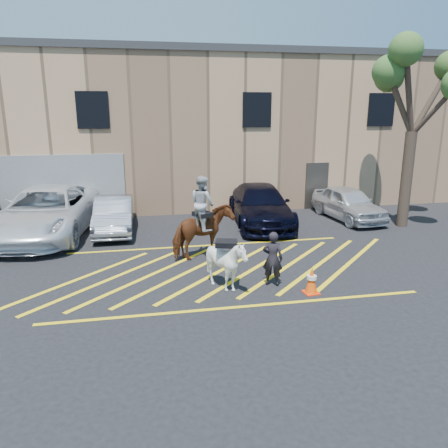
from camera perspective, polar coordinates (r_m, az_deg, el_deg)
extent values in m
plane|color=black|center=(13.34, -0.65, -5.66)|extent=(90.00, 90.00, 0.00)
imported|color=white|center=(17.67, -22.13, 1.46)|extent=(3.75, 6.83, 1.81)
imported|color=#9396A0|center=(17.48, -14.20, 1.17)|extent=(1.43, 4.06, 1.34)
imported|color=black|center=(18.15, 4.75, 2.46)|extent=(2.70, 5.59, 1.57)
imported|color=silver|center=(19.59, 15.91, 2.62)|extent=(2.07, 4.28, 1.41)
imported|color=black|center=(11.88, 6.37, -4.52)|extent=(0.65, 0.56, 1.51)
cube|color=tan|center=(24.41, -5.91, 12.08)|extent=(32.00, 10.00, 7.00)
cube|color=#2D2D30|center=(24.51, -6.15, 20.63)|extent=(32.20, 10.20, 0.30)
cube|color=black|center=(19.32, -16.79, 14.06)|extent=(1.30, 0.08, 1.50)
cube|color=black|center=(19.94, 4.33, 14.64)|extent=(1.30, 0.08, 1.50)
cube|color=black|center=(22.29, 19.84, 13.86)|extent=(1.30, 0.08, 1.50)
cube|color=#38332D|center=(21.24, 12.00, 4.89)|extent=(1.10, 0.08, 2.20)
cube|color=yellow|center=(13.01, -19.05, -7.04)|extent=(4.20, 4.20, 0.01)
cube|color=yellow|center=(12.90, -14.40, -6.87)|extent=(4.20, 4.20, 0.01)
cube|color=yellow|center=(12.87, -9.71, -6.65)|extent=(4.20, 4.20, 0.01)
cube|color=yellow|center=(12.92, -5.02, -6.39)|extent=(4.20, 4.20, 0.01)
cube|color=yellow|center=(13.06, -0.41, -6.09)|extent=(4.20, 4.20, 0.01)
cube|color=yellow|center=(13.28, 4.06, -5.77)|extent=(4.20, 4.20, 0.01)
cube|color=yellow|center=(13.58, 8.36, -5.42)|extent=(4.20, 4.20, 0.01)
cube|color=yellow|center=(13.95, 12.45, -5.06)|extent=(4.20, 4.20, 0.01)
cube|color=yellow|center=(14.39, 16.31, -4.69)|extent=(4.20, 4.20, 0.01)
cube|color=yellow|center=(15.39, -2.14, -2.80)|extent=(9.50, 0.12, 0.01)
cube|color=yellow|center=(10.82, 2.08, -10.77)|extent=(9.50, 0.12, 0.01)
imported|color=brown|center=(13.96, -2.78, -1.06)|extent=(2.21, 1.75, 1.70)
imported|color=#A4A6AF|center=(13.73, -2.83, 2.73)|extent=(0.97, 1.05, 1.73)
cube|color=black|center=(13.81, -2.81, 1.30)|extent=(0.67, 0.71, 0.14)
imported|color=white|center=(11.53, 0.30, -5.22)|extent=(1.46, 1.56, 1.44)
cube|color=black|center=(11.35, 0.31, -2.55)|extent=(0.66, 0.59, 0.14)
cube|color=#FF330A|center=(11.78, 11.28, -8.77)|extent=(0.42, 0.42, 0.03)
cone|color=#FF510A|center=(11.64, 11.37, -7.12)|extent=(0.32, 0.32, 0.70)
cylinder|color=silver|center=(11.62, 11.38, -6.85)|extent=(0.25, 0.25, 0.10)
cylinder|color=#433529|center=(18.98, 22.72, 5.33)|extent=(0.44, 0.44, 3.80)
cylinder|color=#443629|center=(19.34, 25.42, 14.39)|extent=(1.76, 0.51, 2.68)
cylinder|color=#463B2B|center=(19.45, 21.99, 14.23)|extent=(0.33, 1.88, 2.34)
cylinder|color=#46392A|center=(18.44, 22.03, 14.38)|extent=(1.40, 0.20, 2.39)
cylinder|color=#4B3A2E|center=(18.37, 25.75, 13.20)|extent=(0.78, 1.62, 1.96)
cylinder|color=#46352A|center=(18.29, 22.99, 15.41)|extent=(1.16, 0.77, 3.11)
sphere|color=#47682C|center=(20.18, 20.76, 17.48)|extent=(1.20, 1.20, 1.20)
sphere|color=#4B6E2F|center=(18.17, 20.70, 18.15)|extent=(1.20, 1.20, 1.20)
sphere|color=#447030|center=(17.91, 22.67, 20.33)|extent=(1.20, 1.20, 1.20)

